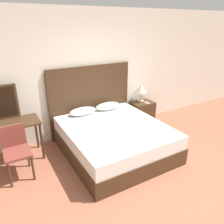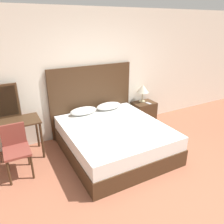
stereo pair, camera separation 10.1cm
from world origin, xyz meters
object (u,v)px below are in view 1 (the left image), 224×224
Objects in this scene: phone_on_bed at (112,122)px; nightstand at (142,113)px; vanity_desk at (8,130)px; bed at (115,139)px; phone_on_nightstand at (147,103)px; chair at (16,148)px; table_lamp at (141,89)px.

nightstand is (1.25, 0.66, -0.29)m from phone_on_bed.
bed is at bearing -21.54° from vanity_desk.
phone_on_bed is 1.44m from nightstand.
phone_on_bed is 0.28× the size of nightstand.
chair reaches higher than phone_on_nightstand.
chair is (-3.08, -0.48, -0.07)m from phone_on_nightstand.
phone_on_bed is 1.90m from vanity_desk.
phone_on_bed is at bearing -2.49° from chair.
chair is (-1.78, 0.08, -0.08)m from phone_on_bed.
nightstand is 0.31m from phone_on_nightstand.
vanity_desk reaches higher than bed.
vanity_desk is at bearing 158.46° from bed.
table_lamp is at bearing 34.66° from bed.
nightstand is at bearing 32.07° from bed.
bed is at bearing -145.34° from table_lamp.
vanity_desk is 1.26× the size of chair.
phone_on_nightstand is at bearing -72.55° from table_lamp.
bed is 1.89× the size of vanity_desk.
phone_on_bed is 1.42m from phone_on_nightstand.
vanity_desk reaches higher than phone_on_nightstand.
table_lamp is 2.68× the size of phone_on_nightstand.
vanity_desk reaches higher than phone_on_bed.
phone_on_nightstand is at bearing 0.07° from vanity_desk.
table_lamp is 0.37m from phone_on_nightstand.
table_lamp reaches higher than nightstand.
bed is 3.59× the size of nightstand.
chair is (0.04, -0.47, -0.13)m from vanity_desk.
phone_on_nightstand is (1.30, 0.56, -0.00)m from phone_on_bed.
bed is 1.54m from phone_on_nightstand.
vanity_desk is at bearing -179.93° from phone_on_nightstand.
vanity_desk is (-1.78, 0.70, 0.35)m from bed.
nightstand is 0.53× the size of vanity_desk.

